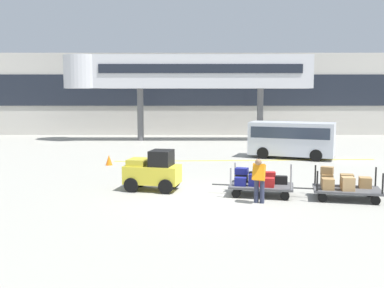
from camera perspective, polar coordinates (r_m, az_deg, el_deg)
The scene contains 10 objects.
ground_plane at distance 16.13m, azimuth 2.32°, elevation -6.96°, with size 120.00×120.00×0.00m, color #9E9B91.
apron_lead_line at distance 25.33m, azimuth 7.02°, elevation -2.09°, with size 14.80×0.20×0.01m, color yellow.
terminal_building at distance 41.66m, azimuth 0.94°, elevation 6.39°, with size 62.77×2.51×7.41m.
jet_bridge at distance 35.73m, azimuth -1.66°, elevation 9.12°, with size 19.55×3.00×6.77m.
baggage_tug at distance 17.36m, azimuth -4.91°, elevation -3.48°, with size 2.29×1.61×1.58m.
baggage_cart_lead at distance 16.70m, azimuth 8.67°, elevation -4.83°, with size 3.09×1.86×1.10m.
baggage_cart_middle at distance 16.77m, azimuth 18.92°, elevation -4.99°, with size 3.09×1.86×1.11m.
baggage_handler at distance 15.38m, azimuth 8.65°, elevation -4.39°, with size 0.53×0.54×1.56m.
shuttle_van at distance 26.56m, azimuth 12.72°, elevation 0.87°, with size 5.16×3.50×2.10m.
safety_cone_near at distance 23.83m, azimuth -10.51°, elevation -2.03°, with size 0.36×0.36×0.55m, color orange.
Camera 1 is at (-0.63, -15.68, 3.73)m, focal length 41.65 mm.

